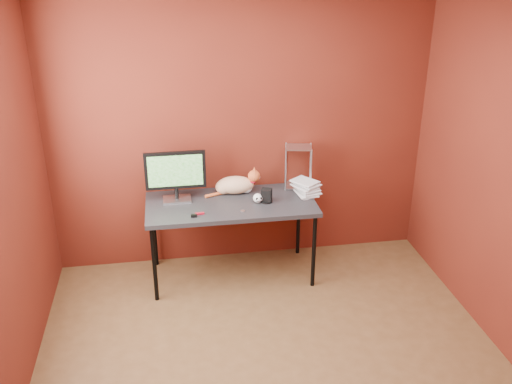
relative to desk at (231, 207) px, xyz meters
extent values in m
cube|color=#54371D|center=(0.15, -1.37, -0.70)|extent=(3.50, 3.50, 0.01)
cube|color=#54180F|center=(0.15, 0.38, 0.60)|extent=(3.50, 0.02, 2.60)
cube|color=black|center=(0.00, 0.00, 0.03)|extent=(1.50, 0.70, 0.04)
cylinder|color=black|center=(-0.70, -0.30, -0.34)|extent=(0.04, 0.04, 0.71)
cylinder|color=black|center=(0.70, -0.30, -0.34)|extent=(0.04, 0.04, 0.71)
cylinder|color=black|center=(-0.70, 0.30, -0.34)|extent=(0.04, 0.04, 0.71)
cylinder|color=black|center=(0.70, 0.30, -0.34)|extent=(0.04, 0.04, 0.71)
cube|color=#BCBCC1|center=(-0.47, 0.12, 0.06)|extent=(0.25, 0.17, 0.02)
cylinder|color=black|center=(-0.47, 0.12, 0.12)|extent=(0.03, 0.03, 0.10)
cube|color=black|center=(-0.47, 0.12, 0.34)|extent=(0.53, 0.04, 0.34)
cube|color=#175015|center=(-0.47, 0.12, 0.34)|extent=(0.48, 0.01, 0.29)
ellipsoid|color=orange|center=(0.07, 0.20, 0.13)|extent=(0.36, 0.21, 0.16)
ellipsoid|color=orange|center=(-0.03, 0.20, 0.12)|extent=(0.17, 0.16, 0.13)
sphere|color=white|center=(0.17, 0.19, 0.11)|extent=(0.11, 0.11, 0.11)
sphere|color=#D45B29|center=(0.24, 0.18, 0.21)|extent=(0.11, 0.11, 0.11)
cone|color=#D45B29|center=(0.24, 0.15, 0.27)|extent=(0.04, 0.04, 0.05)
cone|color=#D45B29|center=(0.25, 0.21, 0.27)|extent=(0.04, 0.04, 0.05)
cylinder|color=red|center=(0.22, 0.18, 0.17)|extent=(0.08, 0.08, 0.01)
cylinder|color=#D45B29|center=(-0.13, 0.16, 0.07)|extent=(0.18, 0.09, 0.03)
ellipsoid|color=white|center=(0.24, -0.04, 0.09)|extent=(0.09, 0.09, 0.08)
ellipsoid|color=black|center=(0.22, -0.08, 0.10)|extent=(0.02, 0.01, 0.03)
ellipsoid|color=black|center=(0.26, -0.08, 0.10)|extent=(0.02, 0.01, 0.03)
cube|color=black|center=(0.24, -0.08, 0.08)|extent=(0.05, 0.01, 0.00)
cylinder|color=black|center=(0.32, -0.04, 0.06)|extent=(0.11, 0.11, 0.02)
cube|color=black|center=(0.32, -0.04, 0.12)|extent=(0.11, 0.11, 0.11)
imported|color=beige|center=(0.63, 0.06, 0.16)|extent=(0.20, 0.25, 0.23)
imported|color=beige|center=(0.63, 0.06, 0.39)|extent=(0.22, 0.26, 0.23)
imported|color=beige|center=(0.63, 0.06, 0.62)|extent=(0.24, 0.27, 0.23)
imported|color=beige|center=(0.63, 0.06, 0.85)|extent=(0.25, 0.28, 0.23)
imported|color=beige|center=(0.63, 0.06, 1.08)|extent=(0.27, 0.28, 0.23)
imported|color=beige|center=(0.63, 0.06, 1.31)|extent=(0.27, 0.29, 0.23)
cylinder|color=#BCBCC1|center=(0.55, 0.16, 0.25)|extent=(0.01, 0.01, 0.40)
cylinder|color=#BCBCC1|center=(0.79, 0.16, 0.25)|extent=(0.01, 0.01, 0.40)
cylinder|color=#BCBCC1|center=(0.55, 0.35, 0.25)|extent=(0.01, 0.01, 0.40)
cylinder|color=#BCBCC1|center=(0.79, 0.35, 0.25)|extent=(0.01, 0.01, 0.40)
cube|color=#BCBCC1|center=(0.67, 0.26, 0.06)|extent=(0.27, 0.23, 0.01)
cube|color=#BCBCC1|center=(0.67, 0.26, 0.44)|extent=(0.27, 0.23, 0.01)
cube|color=#A30C1E|center=(-0.29, -0.20, 0.06)|extent=(0.08, 0.03, 0.02)
cube|color=black|center=(-0.34, -0.24, 0.06)|extent=(0.05, 0.03, 0.02)
cylinder|color=#BCBCC1|center=(0.08, -0.19, 0.05)|extent=(0.04, 0.04, 0.00)
camera|label=1|loc=(-0.51, -4.57, 2.20)|focal=40.00mm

